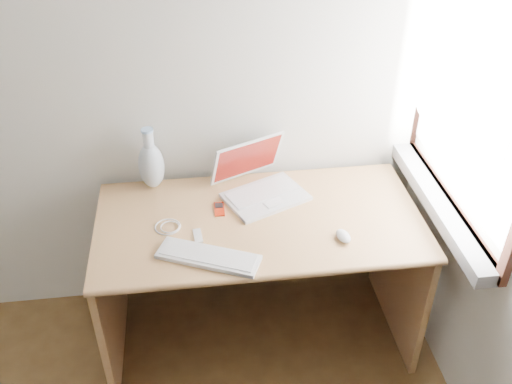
{
  "coord_description": "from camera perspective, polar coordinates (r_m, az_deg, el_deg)",
  "views": [
    {
      "loc": [
        0.67,
        -0.53,
        2.23
      ],
      "look_at": [
        0.92,
        1.35,
        0.88
      ],
      "focal_mm": 40.0,
      "sensor_mm": 36.0,
      "label": 1
    }
  ],
  "objects": [
    {
      "name": "remote",
      "position": [
        2.35,
        -5.84,
        -4.36
      ],
      "size": [
        0.04,
        0.09,
        0.01
      ],
      "primitive_type": "cube",
      "rotation": [
        0.0,
        0.0,
        0.09
      ],
      "color": "white",
      "rests_on": "desk"
    },
    {
      "name": "back_wall",
      "position": [
        2.56,
        -22.5,
        11.33
      ],
      "size": [
        3.5,
        0.04,
        2.6
      ],
      "primitive_type": "cube",
      "color": "silver",
      "rests_on": "floor"
    },
    {
      "name": "laptop",
      "position": [
        2.55,
        0.83,
        0.94
      ],
      "size": [
        0.41,
        0.41,
        0.23
      ],
      "rotation": [
        0.0,
        0.0,
        0.42
      ],
      "color": "silver",
      "rests_on": "desk"
    },
    {
      "name": "window",
      "position": [
        2.31,
        20.46,
        8.75
      ],
      "size": [
        0.11,
        0.99,
        1.1
      ],
      "color": "silver",
      "rests_on": "right_wall"
    },
    {
      "name": "mouse",
      "position": [
        2.34,
        8.73,
        -4.38
      ],
      "size": [
        0.07,
        0.1,
        0.03
      ],
      "primitive_type": "ellipsoid",
      "rotation": [
        0.0,
        0.0,
        0.19
      ],
      "color": "silver",
      "rests_on": "desk"
    },
    {
      "name": "desk",
      "position": [
        2.63,
        0.07,
        -5.17
      ],
      "size": [
        1.39,
        0.69,
        0.73
      ],
      "color": "#B17E56",
      "rests_on": "floor"
    },
    {
      "name": "external_keyboard",
      "position": [
        2.24,
        -4.78,
        -6.46
      ],
      "size": [
        0.42,
        0.28,
        0.02
      ],
      "rotation": [
        0.0,
        0.0,
        -0.42
      ],
      "color": "white",
      "rests_on": "desk"
    },
    {
      "name": "ipod",
      "position": [
        2.48,
        -3.7,
        -1.72
      ],
      "size": [
        0.04,
        0.1,
        0.01
      ],
      "rotation": [
        0.0,
        0.0,
        -0.01
      ],
      "color": "#B3270C",
      "rests_on": "desk"
    },
    {
      "name": "cable_coil",
      "position": [
        2.41,
        -8.82,
        -3.46
      ],
      "size": [
        0.11,
        0.11,
        0.01
      ],
      "primitive_type": "torus",
      "rotation": [
        0.0,
        0.0,
        -0.04
      ],
      "color": "white",
      "rests_on": "desk"
    },
    {
      "name": "vase",
      "position": [
        2.6,
        -10.44,
        2.77
      ],
      "size": [
        0.12,
        0.12,
        0.3
      ],
      "color": "silver",
      "rests_on": "desk"
    }
  ]
}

